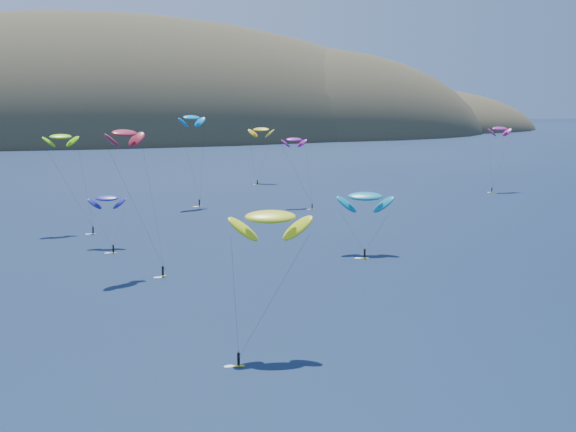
{
  "coord_description": "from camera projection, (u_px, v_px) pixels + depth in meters",
  "views": [
    {
      "loc": [
        -36.63,
        -69.27,
        33.52
      ],
      "look_at": [
        14.39,
        80.0,
        9.0
      ],
      "focal_mm": 50.0,
      "sensor_mm": 36.0,
      "label": 1
    }
  ],
  "objects": [
    {
      "name": "island",
      "position": [
        118.0,
        149.0,
        621.68
      ],
      "size": [
        730.0,
        300.0,
        210.0
      ],
      "color": "#3D3526",
      "rests_on": "ground"
    },
    {
      "name": "kitesurfer_5",
      "position": [
        365.0,
        196.0,
        167.99
      ],
      "size": [
        12.3,
        11.53,
        14.92
      ],
      "rotation": [
        0.0,
        0.0,
        -0.37
      ],
      "color": "yellow",
      "rests_on": "ground"
    },
    {
      "name": "kitesurfer_2",
      "position": [
        270.0,
        217.0,
        103.99
      ],
      "size": [
        12.45,
        10.02,
        20.33
      ],
      "rotation": [
        0.0,
        0.0,
        -0.2
      ],
      "color": "yellow",
      "rests_on": "ground"
    },
    {
      "name": "kitesurfer_4",
      "position": [
        192.0,
        118.0,
        235.95
      ],
      "size": [
        10.17,
        8.5,
        28.57
      ],
      "rotation": [
        0.0,
        0.0,
        0.48
      ],
      "color": "yellow",
      "rests_on": "ground"
    },
    {
      "name": "kitesurfer_9",
      "position": [
        124.0,
        133.0,
        147.58
      ],
      "size": [
        10.81,
        11.7,
        28.45
      ],
      "rotation": [
        0.0,
        0.0,
        0.62
      ],
      "color": "yellow",
      "rests_on": "ground"
    },
    {
      "name": "kitesurfer_11",
      "position": [
        261.0,
        129.0,
        298.89
      ],
      "size": [
        10.44,
        14.1,
        22.31
      ],
      "rotation": [
        0.0,
        0.0,
        -0.67
      ],
      "color": "yellow",
      "rests_on": "ground"
    },
    {
      "name": "kitesurfer_6",
      "position": [
        294.0,
        140.0,
        236.05
      ],
      "size": [
        7.42,
        11.47,
        21.64
      ],
      "rotation": [
        0.0,
        0.0,
        0.0
      ],
      "color": "yellow",
      "rests_on": "ground"
    },
    {
      "name": "kitesurfer_3",
      "position": [
        61.0,
        137.0,
        192.76
      ],
      "size": [
        11.15,
        10.86,
        25.1
      ],
      "rotation": [
        0.0,
        0.0,
        0.16
      ],
      "color": "yellow",
      "rests_on": "ground"
    },
    {
      "name": "kitesurfer_10",
      "position": [
        107.0,
        198.0,
        174.55
      ],
      "size": [
        8.42,
        11.92,
        12.73
      ],
      "rotation": [
        0.0,
        0.0,
        -0.25
      ],
      "color": "yellow",
      "rests_on": "ground"
    },
    {
      "name": "ground",
      "position": [
        408.0,
        424.0,
        81.62
      ],
      "size": [
        2800.0,
        2800.0,
        0.0
      ],
      "primitive_type": "plane",
      "color": "black",
      "rests_on": "ground"
    },
    {
      "name": "kitesurfer_8",
      "position": [
        500.0,
        129.0,
        273.57
      ],
      "size": [
        11.1,
        8.22,
        23.46
      ],
      "rotation": [
        0.0,
        0.0,
        -0.01
      ],
      "color": "yellow",
      "rests_on": "ground"
    }
  ]
}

